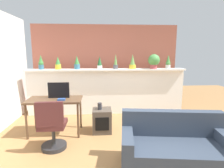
# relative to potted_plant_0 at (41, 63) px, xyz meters

# --- Properties ---
(ground_plane) EXTENTS (12.00, 12.00, 0.00)m
(ground_plane) POSITION_rel_potted_plant_0_xyz_m (1.72, -1.94, -1.42)
(ground_plane) COLOR #9E7042
(divider_wall) EXTENTS (4.28, 0.16, 1.21)m
(divider_wall) POSITION_rel_potted_plant_0_xyz_m (1.72, 0.06, -0.81)
(divider_wall) COLOR white
(divider_wall) RESTS_ON ground
(plant_shelf) EXTENTS (4.28, 0.33, 0.04)m
(plant_shelf) POSITION_rel_potted_plant_0_xyz_m (1.72, 0.02, -0.19)
(plant_shelf) COLOR white
(plant_shelf) RESTS_ON divider_wall
(brick_wall_behind) EXTENTS (4.28, 0.10, 2.50)m
(brick_wall_behind) POSITION_rel_potted_plant_0_xyz_m (1.72, 0.66, -0.17)
(brick_wall_behind) COLOR #9E5442
(brick_wall_behind) RESTS_ON ground
(potted_plant_0) EXTENTS (0.13, 0.13, 0.38)m
(potted_plant_0) POSITION_rel_potted_plant_0_xyz_m (0.00, 0.00, 0.00)
(potted_plant_0) COLOR #386B84
(potted_plant_0) RESTS_ON plant_shelf
(potted_plant_1) EXTENTS (0.15, 0.15, 0.33)m
(potted_plant_1) POSITION_rel_potted_plant_0_xyz_m (0.44, -0.01, -0.01)
(potted_plant_1) COLOR gold
(potted_plant_1) RESTS_ON plant_shelf
(potted_plant_2) EXTENTS (0.15, 0.15, 0.36)m
(potted_plant_2) POSITION_rel_potted_plant_0_xyz_m (0.93, 0.02, -0.00)
(potted_plant_2) COLOR #386B84
(potted_plant_2) RESTS_ON plant_shelf
(potted_plant_3) EXTENTS (0.13, 0.13, 0.34)m
(potted_plant_3) POSITION_rel_potted_plant_0_xyz_m (1.53, 0.01, 0.00)
(potted_plant_3) COLOR silver
(potted_plant_3) RESTS_ON plant_shelf
(potted_plant_4) EXTENTS (0.13, 0.13, 0.40)m
(potted_plant_4) POSITION_rel_potted_plant_0_xyz_m (1.96, 0.04, 0.00)
(potted_plant_4) COLOR #4C4C51
(potted_plant_4) RESTS_ON plant_shelf
(potted_plant_5) EXTENTS (0.18, 0.18, 0.39)m
(potted_plant_5) POSITION_rel_potted_plant_0_xyz_m (2.42, 0.03, 0.00)
(potted_plant_5) COLOR gold
(potted_plant_5) RESTS_ON plant_shelf
(potted_plant_6) EXTENTS (0.31, 0.31, 0.39)m
(potted_plant_6) POSITION_rel_potted_plant_0_xyz_m (3.00, -0.01, 0.05)
(potted_plant_6) COLOR #B7474C
(potted_plant_6) RESTS_ON plant_shelf
(potted_plant_7) EXTENTS (0.13, 0.13, 0.38)m
(potted_plant_7) POSITION_rel_potted_plant_0_xyz_m (3.40, 0.01, -0.00)
(potted_plant_7) COLOR silver
(potted_plant_7) RESTS_ON plant_shelf
(desk) EXTENTS (1.10, 0.60, 0.75)m
(desk) POSITION_rel_potted_plant_0_xyz_m (0.58, -1.16, -0.76)
(desk) COLOR brown
(desk) RESTS_ON ground
(tv_monitor) EXTENTS (0.44, 0.04, 0.33)m
(tv_monitor) POSITION_rel_potted_plant_0_xyz_m (0.66, -1.08, -0.51)
(tv_monitor) COLOR black
(tv_monitor) RESTS_ON desk
(office_chair) EXTENTS (0.45, 0.45, 0.91)m
(office_chair) POSITION_rel_potted_plant_0_xyz_m (0.69, -1.85, -1.03)
(office_chair) COLOR #262628
(office_chair) RESTS_ON ground
(side_cube_shelf) EXTENTS (0.40, 0.41, 0.50)m
(side_cube_shelf) POSITION_rel_potted_plant_0_xyz_m (1.56, -1.16, -1.17)
(side_cube_shelf) COLOR #4C4238
(side_cube_shelf) RESTS_ON ground
(vase_on_shelf) EXTENTS (0.09, 0.09, 0.14)m
(vase_on_shelf) POSITION_rel_potted_plant_0_xyz_m (1.52, -1.14, -0.85)
(vase_on_shelf) COLOR #2D2D33
(vase_on_shelf) RESTS_ON side_cube_shelf
(book_on_desk) EXTENTS (0.15, 0.10, 0.04)m
(book_on_desk) POSITION_rel_potted_plant_0_xyz_m (0.75, -1.29, -0.65)
(book_on_desk) COLOR #2D4C8C
(book_on_desk) RESTS_ON desk
(couch) EXTENTS (1.65, 0.96, 0.80)m
(couch) POSITION_rel_potted_plant_0_xyz_m (2.61, -2.48, -1.14)
(couch) COLOR #333D4C
(couch) RESTS_ON ground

